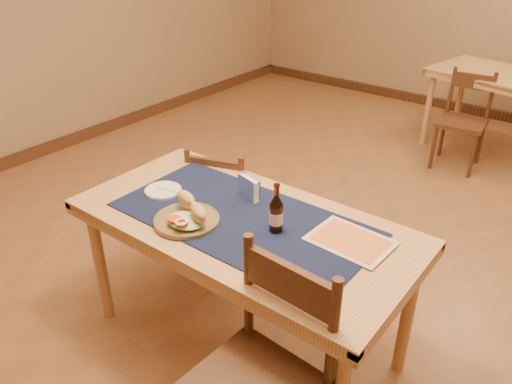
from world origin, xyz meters
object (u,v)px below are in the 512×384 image
Objects in this scene: chair_main_near at (260,379)px; sandwich_plate at (188,217)px; napkin_holder at (249,188)px; chair_main_far at (225,204)px; beer_bottle at (276,214)px; main_table at (243,234)px.

sandwich_plate is at bearing 153.91° from chair_main_near.
chair_main_near reaches higher than sandwich_plate.
chair_main_near reaches higher than napkin_holder.
sandwich_plate is at bearing -61.40° from chair_main_far.
sandwich_plate is (0.35, -0.64, 0.36)m from chair_main_far.
napkin_holder is (0.08, 0.35, 0.02)m from sandwich_plate.
chair_main_near is (1.00, -0.96, 0.07)m from chair_main_far.
sandwich_plate is at bearing -151.37° from beer_bottle.
chair_main_near is 3.20× the size of sandwich_plate.
napkin_holder is (0.43, -0.30, 0.38)m from chair_main_far.
chair_main_near is at bearing -26.09° from sandwich_plate.
chair_main_far is 0.93m from beer_bottle.
chair_main_far is 5.96× the size of napkin_holder.
napkin_holder is (-0.27, 0.15, -0.03)m from beer_bottle.
beer_bottle is at bearing 120.66° from chair_main_near.
napkin_holder is (-0.09, 0.17, 0.14)m from main_table.
sandwich_plate is at bearing -133.59° from main_table.
napkin_holder is (-0.58, 0.67, 0.31)m from chair_main_near.
main_table is 0.74m from chair_main_far.
chair_main_far is 0.86× the size of chair_main_near.
sandwich_plate is 0.36m from napkin_holder.
chair_main_near is at bearing -49.14° from napkin_holder.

